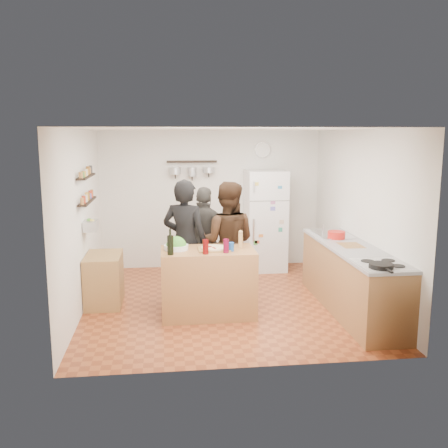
{
  "coord_description": "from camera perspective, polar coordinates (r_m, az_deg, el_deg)",
  "views": [
    {
      "loc": [
        -0.84,
        -6.95,
        2.43
      ],
      "look_at": [
        0.0,
        0.1,
        1.15
      ],
      "focal_mm": 40.0,
      "sensor_mm": 36.0,
      "label": 1
    }
  ],
  "objects": [
    {
      "name": "side_table",
      "position": [
        7.45,
        -13.54,
        -6.18
      ],
      "size": [
        0.5,
        0.8,
        0.73
      ],
      "primitive_type": "cube",
      "color": "#A88146",
      "rests_on": "floor"
    },
    {
      "name": "counter_run",
      "position": [
        7.17,
        14.34,
        -6.15
      ],
      "size": [
        0.63,
        2.63,
        0.9
      ],
      "primitive_type": "cube",
      "color": "#9E7042",
      "rests_on": "floor"
    },
    {
      "name": "wine_glass_far",
      "position": [
        6.49,
        0.23,
        -2.52
      ],
      "size": [
        0.07,
        0.07,
        0.18
      ],
      "primitive_type": "cylinder",
      "color": "#580721",
      "rests_on": "prep_island"
    },
    {
      "name": "pepper_mill",
      "position": [
        6.76,
        1.91,
        -1.94
      ],
      "size": [
        0.06,
        0.06,
        0.2
      ],
      "primitive_type": "cylinder",
      "color": "#AE8049",
      "rests_on": "prep_island"
    },
    {
      "name": "prep_island",
      "position": [
        6.8,
        -1.83,
        -6.68
      ],
      "size": [
        1.25,
        0.72,
        0.91
      ],
      "primitive_type": "cube",
      "color": "#996238",
      "rests_on": "floor"
    },
    {
      "name": "person_left",
      "position": [
        7.19,
        -4.48,
        -2.06
      ],
      "size": [
        0.77,
        0.65,
        1.81
      ],
      "primitive_type": "imported",
      "rotation": [
        0.0,
        0.0,
        2.76
      ],
      "color": "black",
      "rests_on": "floor"
    },
    {
      "name": "person_center",
      "position": [
        7.27,
        0.36,
        -2.07
      ],
      "size": [
        1.0,
        0.87,
        1.77
      ],
      "primitive_type": "imported",
      "rotation": [
        0.0,
        0.0,
        2.89
      ],
      "color": "black",
      "rests_on": "floor"
    },
    {
      "name": "sink",
      "position": [
        7.83,
        12.27,
        -1.17
      ],
      "size": [
        0.5,
        0.8,
        0.03
      ],
      "primitive_type": "cube",
      "color": "silver",
      "rests_on": "counter_run"
    },
    {
      "name": "room_shell",
      "position": [
        7.48,
        -0.26,
        1.14
      ],
      "size": [
        4.2,
        4.2,
        4.2
      ],
      "color": "brown",
      "rests_on": "ground"
    },
    {
      "name": "cutting_board",
      "position": [
        7.11,
        14.32,
        -2.44
      ],
      "size": [
        0.3,
        0.4,
        0.02
      ],
      "primitive_type": "cube",
      "color": "olive",
      "rests_on": "counter_run"
    },
    {
      "name": "pizza_board",
      "position": [
        6.66,
        -1.16,
        -2.88
      ],
      "size": [
        0.42,
        0.34,
        0.02
      ],
      "primitive_type": "cube",
      "color": "olive",
      "rests_on": "prep_island"
    },
    {
      "name": "wine_glass_near",
      "position": [
        6.42,
        -2.12,
        -2.62
      ],
      "size": [
        0.08,
        0.08,
        0.19
      ],
      "primitive_type": "cylinder",
      "color": "#540707",
      "rests_on": "prep_island"
    },
    {
      "name": "pizza",
      "position": [
        6.66,
        -1.16,
        -2.72
      ],
      "size": [
        0.34,
        0.34,
        0.02
      ],
      "primitive_type": "cylinder",
      "color": "#CEB788",
      "rests_on": "pizza_board"
    },
    {
      "name": "spice_shelf_upper",
      "position": [
        7.26,
        -15.47,
        5.26
      ],
      "size": [
        0.12,
        1.0,
        0.02
      ],
      "primitive_type": "cube",
      "color": "black",
      "rests_on": "left_wall"
    },
    {
      "name": "person_back",
      "position": [
        7.69,
        -2.18,
        -1.84
      ],
      "size": [
        1.04,
        0.7,
        1.65
      ],
      "primitive_type": "imported",
      "rotation": [
        0.0,
        0.0,
        2.81
      ],
      "color": "#2F2D2A",
      "rests_on": "floor"
    },
    {
      "name": "red_bowl",
      "position": [
        7.51,
        12.72,
        -1.23
      ],
      "size": [
        0.25,
        0.25,
        0.11
      ],
      "primitive_type": "cylinder",
      "color": "red",
      "rests_on": "counter_run"
    },
    {
      "name": "spice_shelf_lower",
      "position": [
        7.3,
        -15.34,
        2.53
      ],
      "size": [
        0.12,
        1.0,
        0.02
      ],
      "primitive_type": "cube",
      "color": "black",
      "rests_on": "left_wall"
    },
    {
      "name": "stove_top",
      "position": [
        6.21,
        17.67,
        -4.45
      ],
      "size": [
        0.6,
        0.62,
        0.02
      ],
      "primitive_type": "cube",
      "color": "white",
      "rests_on": "counter_run"
    },
    {
      "name": "salad_bowl",
      "position": [
        6.7,
        -5.48,
        -2.66
      ],
      "size": [
        0.33,
        0.33,
        0.07
      ],
      "primitive_type": "cylinder",
      "color": "silver",
      "rests_on": "prep_island"
    },
    {
      "name": "skillet",
      "position": [
        6.0,
        17.51,
        -4.58
      ],
      "size": [
        0.28,
        0.28,
        0.05
      ],
      "primitive_type": "cylinder",
      "color": "black",
      "rests_on": "stove_top"
    },
    {
      "name": "wall_clock",
      "position": [
        9.21,
        4.45,
        8.44
      ],
      "size": [
        0.3,
        0.03,
        0.3
      ],
      "primitive_type": "cylinder",
      "rotation": [
        1.57,
        0.0,
        0.0
      ],
      "color": "silver",
      "rests_on": "back_wall"
    },
    {
      "name": "salt_canister",
      "position": [
        6.58,
        0.84,
        -2.62
      ],
      "size": [
        0.07,
        0.07,
        0.12
      ],
      "primitive_type": "cylinder",
      "color": "navy",
      "rests_on": "prep_island"
    },
    {
      "name": "pot_rack",
      "position": [
        8.98,
        -3.69,
        7.13
      ],
      "size": [
        0.9,
        0.04,
        0.04
      ],
      "primitive_type": "cube",
      "color": "black",
      "rests_on": "back_wall"
    },
    {
      "name": "wine_bottle",
      "position": [
        6.41,
        -6.15,
        -2.42
      ],
      "size": [
        0.08,
        0.08,
        0.25
      ],
      "primitive_type": "cylinder",
      "color": "black",
      "rests_on": "prep_island"
    },
    {
      "name": "fridge",
      "position": [
        9.02,
        4.75,
        0.41
      ],
      "size": [
        0.7,
        0.68,
        1.8
      ],
      "primitive_type": "cube",
      "color": "white",
      "rests_on": "floor"
    },
    {
      "name": "produce_basket",
      "position": [
        7.34,
        -14.98,
        -0.17
      ],
      "size": [
        0.18,
        0.35,
        0.14
      ],
      "primitive_type": "cube",
      "color": "silver",
      "rests_on": "left_wall"
    }
  ]
}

